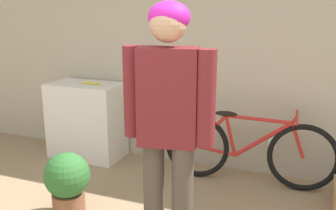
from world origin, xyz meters
The scene contains 6 objects.
wall_back centered at (0.00, 2.75, 1.30)m, with size 8.00×0.07×2.60m.
side_shelf centered at (-1.53, 2.46, 0.44)m, with size 0.83×0.48×0.87m.
person centered at (0.06, 1.02, 1.06)m, with size 0.63×0.27×1.77m.
bicycle centered at (0.35, 2.41, 0.36)m, with size 1.70×0.46×0.74m.
banana centered at (-1.42, 2.43, 0.89)m, with size 0.28×0.08×0.03m.
potted_plant centered at (-0.93, 1.23, 0.31)m, with size 0.38×0.38×0.56m.
Camera 1 is at (0.97, -1.25, 1.76)m, focal length 42.00 mm.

